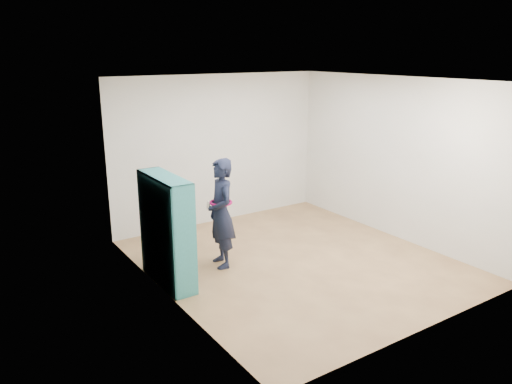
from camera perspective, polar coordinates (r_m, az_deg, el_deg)
floor at (r=7.41m, az=4.62°, el=-7.88°), size 4.50×4.50×0.00m
ceiling at (r=6.79m, az=5.11°, el=12.64°), size 4.50×4.50×0.00m
wall_left at (r=5.99m, az=-10.35°, el=-0.63°), size 0.02×4.50×2.60m
wall_right at (r=8.35m, az=15.72°, el=3.69°), size 0.02×4.50×2.60m
wall_back at (r=8.82m, az=-4.26°, el=4.87°), size 4.00×0.02×2.60m
wall_front at (r=5.48m, az=19.59°, el=-2.90°), size 4.00×0.02×2.60m
bookshelf at (r=6.58m, az=-10.34°, el=-4.52°), size 0.32×1.09×1.45m
person at (r=7.00m, az=-4.01°, el=-2.43°), size 0.48×0.63×1.56m
smartphone at (r=7.01m, az=-5.49°, el=-1.57°), size 0.01×0.11×0.15m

